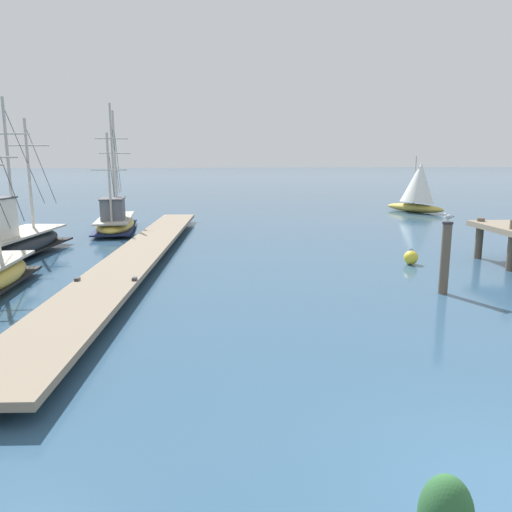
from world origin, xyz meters
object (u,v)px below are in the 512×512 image
object	(u,v)px
mooring_piling	(445,257)
fishing_boat_0	(115,220)
distant_sailboat	(418,187)
perched_seagull	(448,217)
mooring_buoy	(411,258)
fishing_boat_1	(9,242)

from	to	relation	value
mooring_piling	fishing_boat_0	bearing A→B (deg)	130.66
mooring_piling	distant_sailboat	distance (m)	22.62
perched_seagull	mooring_buoy	size ratio (longest dim) A/B	0.63
fishing_boat_1	mooring_buoy	bearing A→B (deg)	-9.60
fishing_boat_1	distant_sailboat	distance (m)	26.94
perched_seagull	mooring_buoy	xyz separation A→B (m)	(0.66, 3.91, -1.96)
fishing_boat_1	mooring_buoy	world-z (taller)	fishing_boat_1
mooring_buoy	perched_seagull	bearing A→B (deg)	-99.60
perched_seagull	distant_sailboat	xyz separation A→B (m)	(8.24, 21.05, -0.41)
fishing_boat_1	perched_seagull	world-z (taller)	fishing_boat_1
mooring_buoy	fishing_boat_1	bearing A→B (deg)	170.40
fishing_boat_0	perched_seagull	distance (m)	17.92
fishing_boat_0	mooring_buoy	size ratio (longest dim) A/B	13.57
fishing_boat_0	fishing_boat_1	world-z (taller)	fishing_boat_0
mooring_piling	distant_sailboat	size ratio (longest dim) A/B	0.45
fishing_boat_1	mooring_piling	bearing A→B (deg)	-24.20
fishing_boat_0	mooring_piling	bearing A→B (deg)	-49.34
fishing_boat_1	perched_seagull	bearing A→B (deg)	-24.18
perched_seagull	distant_sailboat	distance (m)	22.61
mooring_piling	perched_seagull	xyz separation A→B (m)	(0.01, 0.00, 1.15)
mooring_buoy	fishing_boat_0	bearing A→B (deg)	141.94
fishing_boat_0	perched_seagull	bearing A→B (deg)	-49.32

